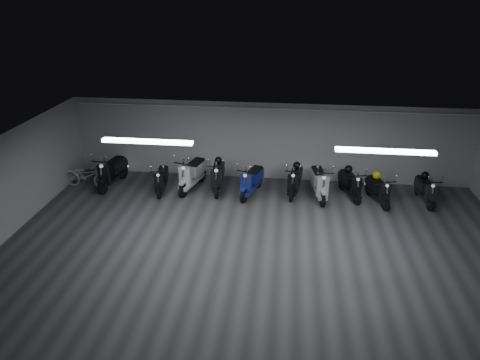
# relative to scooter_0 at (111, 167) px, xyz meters

# --- Properties ---
(floor) EXTENTS (14.00, 10.00, 0.01)m
(floor) POSITION_rel_scooter_0_xyz_m (5.36, -3.72, -0.73)
(floor) COLOR #39393B
(floor) RESTS_ON ground
(ceiling) EXTENTS (14.00, 10.00, 0.01)m
(ceiling) POSITION_rel_scooter_0_xyz_m (5.36, -3.72, 2.08)
(ceiling) COLOR slate
(ceiling) RESTS_ON ground
(back_wall) EXTENTS (14.00, 0.01, 2.80)m
(back_wall) POSITION_rel_scooter_0_xyz_m (5.36, 1.29, 0.68)
(back_wall) COLOR #A4A4A6
(back_wall) RESTS_ON ground
(fluor_strip_left) EXTENTS (2.40, 0.18, 0.08)m
(fluor_strip_left) POSITION_rel_scooter_0_xyz_m (2.36, -2.72, 2.02)
(fluor_strip_left) COLOR white
(fluor_strip_left) RESTS_ON ceiling
(fluor_strip_right) EXTENTS (2.40, 0.18, 0.08)m
(fluor_strip_right) POSITION_rel_scooter_0_xyz_m (8.36, -2.72, 2.02)
(fluor_strip_right) COLOR white
(fluor_strip_right) RESTS_ON ceiling
(conduit) EXTENTS (13.60, 0.05, 0.05)m
(conduit) POSITION_rel_scooter_0_xyz_m (5.36, 1.20, 1.90)
(conduit) COLOR white
(conduit) RESTS_ON back_wall
(scooter_0) EXTENTS (0.95, 2.02, 1.44)m
(scooter_0) POSITION_rel_scooter_0_xyz_m (0.00, 0.00, 0.00)
(scooter_0) COLOR black
(scooter_0) RESTS_ON floor
(scooter_1) EXTENTS (0.70, 1.64, 1.19)m
(scooter_1) POSITION_rel_scooter_0_xyz_m (1.81, -0.21, -0.13)
(scooter_1) COLOR black
(scooter_1) RESTS_ON floor
(scooter_2) EXTENTS (1.17, 2.10, 1.49)m
(scooter_2) POSITION_rel_scooter_0_xyz_m (2.81, 0.10, 0.02)
(scooter_2) COLOR silver
(scooter_2) RESTS_ON floor
(scooter_3) EXTENTS (0.76, 1.92, 1.40)m
(scooter_3) POSITION_rel_scooter_0_xyz_m (3.70, 0.13, -0.02)
(scooter_3) COLOR black
(scooter_3) RESTS_ON floor
(scooter_4) EXTENTS (1.15, 1.91, 1.35)m
(scooter_4) POSITION_rel_scooter_0_xyz_m (4.87, -0.12, -0.05)
(scooter_4) COLOR navy
(scooter_4) RESTS_ON floor
(scooter_5) EXTENTS (0.86, 1.82, 1.30)m
(scooter_5) POSITION_rel_scooter_0_xyz_m (6.30, 0.13, -0.07)
(scooter_5) COLOR black
(scooter_5) RESTS_ON floor
(scooter_6) EXTENTS (0.90, 1.97, 1.42)m
(scooter_6) POSITION_rel_scooter_0_xyz_m (7.09, -0.04, -0.01)
(scooter_6) COLOR #B2B3B6
(scooter_6) RESTS_ON floor
(scooter_7) EXTENTS (1.05, 1.75, 1.24)m
(scooter_7) POSITION_rel_scooter_0_xyz_m (8.11, 0.13, -0.10)
(scooter_7) COLOR black
(scooter_7) RESTS_ON floor
(scooter_8) EXTENTS (1.00, 1.70, 1.20)m
(scooter_8) POSITION_rel_scooter_0_xyz_m (8.96, -0.19, -0.12)
(scooter_8) COLOR black
(scooter_8) RESTS_ON floor
(scooter_9) EXTENTS (0.66, 1.65, 1.20)m
(scooter_9) POSITION_rel_scooter_0_xyz_m (10.46, -0.02, -0.12)
(scooter_9) COLOR black
(scooter_9) RESTS_ON floor
(bicycle) EXTENTS (1.84, 0.90, 1.14)m
(bicycle) POSITION_rel_scooter_0_xyz_m (-0.84, -0.24, -0.15)
(bicycle) COLOR silver
(bicycle) RESTS_ON floor
(helmet_0) EXTENTS (0.25, 0.25, 0.25)m
(helmet_0) POSITION_rel_scooter_0_xyz_m (10.44, 0.20, 0.15)
(helmet_0) COLOR black
(helmet_0) RESTS_ON scooter_9
(helmet_1) EXTENTS (0.26, 0.26, 0.26)m
(helmet_1) POSITION_rel_scooter_0_xyz_m (8.04, 0.35, 0.18)
(helmet_1) COLOR black
(helmet_1) RESTS_ON scooter_7
(helmet_2) EXTENTS (0.26, 0.26, 0.26)m
(helmet_2) POSITION_rel_scooter_0_xyz_m (8.89, 0.03, 0.15)
(helmet_2) COLOR #BCBE0B
(helmet_2) RESTS_ON scooter_8
(helmet_3) EXTENTS (0.26, 0.26, 0.26)m
(helmet_3) POSITION_rel_scooter_0_xyz_m (6.34, 0.37, 0.22)
(helmet_3) COLOR black
(helmet_3) RESTS_ON scooter_5
(helmet_4) EXTENTS (0.25, 0.25, 0.25)m
(helmet_4) POSITION_rel_scooter_0_xyz_m (3.68, 0.39, 0.27)
(helmet_4) COLOR black
(helmet_4) RESTS_ON scooter_3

